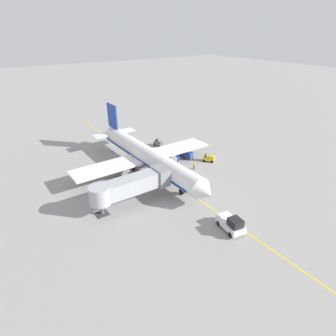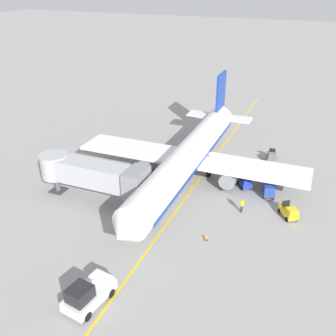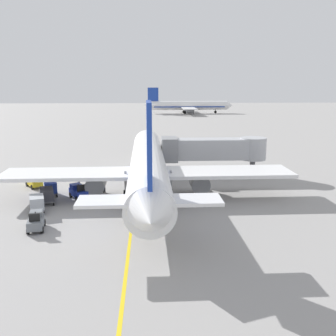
% 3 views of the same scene
% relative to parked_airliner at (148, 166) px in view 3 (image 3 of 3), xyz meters
% --- Properties ---
extents(ground_plane, '(400.00, 400.00, 0.00)m').
position_rel_parked_airliner_xyz_m(ground_plane, '(-1.40, -0.06, -3.19)').
color(ground_plane, gray).
extents(gate_lead_in_line, '(0.24, 80.00, 0.01)m').
position_rel_parked_airliner_xyz_m(gate_lead_in_line, '(-1.40, -0.06, -3.18)').
color(gate_lead_in_line, gold).
rests_on(gate_lead_in_line, ground).
extents(parked_airliner, '(30.05, 37.23, 10.63)m').
position_rel_parked_airliner_xyz_m(parked_airliner, '(0.00, 0.00, 0.00)').
color(parked_airliner, white).
rests_on(parked_airliner, ground).
extents(jet_bridge, '(13.57, 3.50, 4.98)m').
position_rel_parked_airliner_xyz_m(jet_bridge, '(8.46, 9.09, 0.27)').
color(jet_bridge, '#A8AAAF').
rests_on(jet_bridge, ground).
extents(pushback_tractor, '(2.86, 4.69, 2.40)m').
position_rel_parked_airliner_xyz_m(pushback_tractor, '(0.04, 23.27, -2.09)').
color(pushback_tractor, silver).
rests_on(pushback_tractor, ground).
extents(baggage_tug_lead, '(2.34, 2.76, 1.62)m').
position_rel_parked_airliner_xyz_m(baggage_tug_lead, '(-7.28, -0.75, -2.47)').
color(baggage_tug_lead, '#1E339E').
rests_on(baggage_tug_lead, ground).
extents(baggage_tug_trailing, '(1.63, 2.66, 1.62)m').
position_rel_parked_airliner_xyz_m(baggage_tug_trailing, '(-9.19, -9.59, -2.47)').
color(baggage_tug_trailing, slate).
rests_on(baggage_tug_trailing, ground).
extents(baggage_tug_spare, '(2.41, 2.74, 1.62)m').
position_rel_parked_airliner_xyz_m(baggage_tug_spare, '(-13.22, 4.10, -2.47)').
color(baggage_tug_spare, gold).
rests_on(baggage_tug_spare, ground).
extents(baggage_cart_front, '(1.88, 2.97, 1.58)m').
position_rel_parked_airliner_xyz_m(baggage_cart_front, '(-10.38, 0.33, -2.24)').
color(baggage_cart_front, '#4C4C51').
rests_on(baggage_cart_front, ground).
extents(baggage_cart_second_in_train, '(1.88, 2.97, 1.58)m').
position_rel_parked_airliner_xyz_m(baggage_cart_second_in_train, '(-10.07, -2.51, -2.24)').
color(baggage_cart_second_in_train, '#4C4C51').
rests_on(baggage_cart_second_in_train, ground).
extents(baggage_cart_third_in_train, '(1.88, 2.97, 1.58)m').
position_rel_parked_airliner_xyz_m(baggage_cart_third_in_train, '(-10.29, -5.25, -2.24)').
color(baggage_cart_third_in_train, '#4C4C51').
rests_on(baggage_cart_third_in_train, ground).
extents(ground_crew_wing_walker, '(0.34, 0.72, 1.69)m').
position_rel_parked_airliner_xyz_m(ground_crew_wing_walker, '(-8.24, 5.05, -2.23)').
color(ground_crew_wing_walker, '#232328').
rests_on(ground_crew_wing_walker, ground).
extents(ground_crew_loader, '(0.55, 0.60, 1.69)m').
position_rel_parked_airliner_xyz_m(ground_crew_loader, '(-4.83, 1.22, -2.23)').
color(ground_crew_loader, '#232328').
rests_on(ground_crew_loader, ground).
extents(safety_cone_nose_left, '(0.36, 0.36, 0.59)m').
position_rel_parked_airliner_xyz_m(safety_cone_nose_left, '(-6.14, 11.48, -2.90)').
color(safety_cone_nose_left, black).
rests_on(safety_cone_nose_left, ground).
extents(distant_taxiing_airliner, '(35.39, 28.58, 10.10)m').
position_rel_parked_airliner_xyz_m(distant_taxiing_airliner, '(15.89, 116.00, -0.16)').
color(distant_taxiing_airliner, white).
rests_on(distant_taxiing_airliner, ground).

